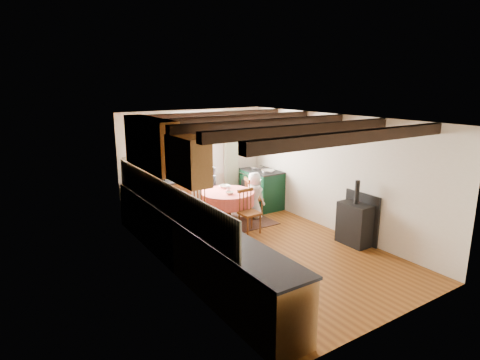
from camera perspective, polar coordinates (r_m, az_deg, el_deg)
floor at (r=7.49m, az=3.39°, el=-9.81°), size 3.60×5.50×0.00m
ceiling at (r=6.89m, az=3.68°, el=8.79°), size 3.60×5.50×0.00m
wall_back at (r=9.39m, az=-6.52°, el=2.68°), size 3.60×0.00×2.40m
wall_front at (r=5.26m, az=21.81°, el=-7.24°), size 3.60×0.00×2.40m
wall_left at (r=6.23m, az=-9.90°, el=-3.20°), size 0.00×5.50×2.40m
wall_right at (r=8.27m, az=13.60°, el=0.86°), size 0.00×5.50×2.40m
beam_a at (r=5.44m, az=16.42°, el=5.96°), size 3.60×0.16×0.16m
beam_b at (r=6.13m, az=9.30°, el=7.17°), size 3.60×0.16×0.16m
beam_c at (r=6.90m, az=3.67°, el=8.05°), size 3.60×0.16×0.16m
beam_d at (r=7.72m, az=-0.82°, el=8.69°), size 3.60×0.16×0.16m
beam_e at (r=8.58m, az=-4.44°, el=9.17°), size 3.60×0.16×0.16m
splash_left at (r=6.51m, az=-10.80°, el=-2.51°), size 0.02×4.50×0.55m
splash_back at (r=8.98m, az=-12.17°, el=1.94°), size 1.40×0.02×0.55m
base_cabinet_left at (r=6.61m, az=-7.21°, el=-9.11°), size 0.60×5.30×0.88m
base_cabinet_back at (r=8.90m, az=-11.57°, el=-3.20°), size 1.30×0.60×0.88m
worktop_left at (r=6.45m, az=-7.18°, el=-5.31°), size 0.64×5.30×0.04m
worktop_back at (r=8.76m, az=-11.66°, el=-0.35°), size 1.30×0.64×0.04m
wall_cabinet_glass at (r=7.22m, az=-12.72°, el=5.11°), size 0.34×1.80×0.90m
wall_cabinet_solid at (r=5.87m, az=-7.49°, el=2.88°), size 0.34×0.90×0.70m
window_frame at (r=9.35m, az=-6.00°, el=5.14°), size 1.34×0.03×1.54m
window_pane at (r=9.36m, az=-6.01°, el=5.14°), size 1.20×0.01×1.40m
curtain_left at (r=9.02m, az=-10.48°, el=1.42°), size 0.35×0.10×2.10m
curtain_right at (r=9.78m, az=-1.26°, el=2.62°), size 0.35×0.10×2.10m
curtain_rod at (r=9.21m, az=-5.85°, el=8.77°), size 2.00×0.03×0.03m
wall_picture at (r=9.85m, az=3.88°, el=6.21°), size 0.04×0.50×0.60m
wall_plate at (r=9.79m, az=-1.00°, el=6.19°), size 0.30×0.02×0.30m
rug at (r=8.81m, az=-1.78°, el=-6.05°), size 1.84×1.43×0.01m
dining_table at (r=8.70m, az=-1.80°, el=-3.92°), size 1.16×1.16×0.70m
chair_near at (r=8.08m, az=1.41°, el=-4.56°), size 0.40×0.42×0.90m
chair_left at (r=8.23m, az=-6.73°, el=-3.78°), size 0.57×0.56×1.05m
chair_right at (r=9.12m, az=1.97°, el=-2.43°), size 0.50×0.49×0.90m
aga_range at (r=9.75m, az=3.13°, el=-1.21°), size 0.67×1.03×0.95m
cast_iron_stove at (r=7.79m, az=16.21°, el=-4.53°), size 0.37×0.62×1.25m
child_far at (r=9.34m, az=-4.18°, el=-1.38°), size 0.46×0.36×1.11m
child_right at (r=8.96m, az=2.06°, el=-2.19°), size 0.44×0.58×1.06m
bowl_a at (r=8.92m, az=-2.21°, el=-0.93°), size 0.24×0.24×0.06m
bowl_b at (r=8.40m, az=-1.49°, el=-1.88°), size 0.23×0.23×0.05m
cup at (r=8.71m, az=-1.66°, el=-1.19°), size 0.11×0.11×0.09m
canister_tall at (r=8.73m, az=-12.83°, el=0.46°), size 0.13×0.13×0.23m
canister_wide at (r=8.87m, az=-11.35°, el=0.71°), size 0.20×0.20×0.22m
canister_slim at (r=8.76m, az=-10.89°, el=0.68°), size 0.09×0.09×0.25m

